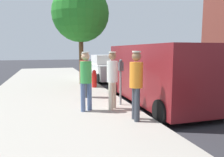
# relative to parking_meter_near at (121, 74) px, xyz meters

# --- Properties ---
(ground_plane) EXTENTS (80.00, 80.00, 0.00)m
(ground_plane) POSITION_rel_parking_meter_near_xyz_m (-1.35, -0.27, -1.18)
(ground_plane) COLOR #2D2D33
(sidewalk_slab) EXTENTS (5.00, 32.00, 0.15)m
(sidewalk_slab) POSITION_rel_parking_meter_near_xyz_m (2.15, -0.27, -1.11)
(sidewalk_slab) COLOR #9E998E
(sidewalk_slab) RESTS_ON ground
(parking_meter_near) EXTENTS (0.14, 0.18, 1.52)m
(parking_meter_near) POSITION_rel_parking_meter_near_xyz_m (0.00, 0.00, 0.00)
(parking_meter_near) COLOR gray
(parking_meter_near) RESTS_ON sidewalk_slab
(pedestrian_in_white) EXTENTS (0.34, 0.34, 1.78)m
(pedestrian_in_white) POSITION_rel_parking_meter_near_xyz_m (0.43, 0.45, -0.00)
(pedestrian_in_white) COLOR beige
(pedestrian_in_white) RESTS_ON sidewalk_slab
(pedestrian_in_orange) EXTENTS (0.34, 0.36, 1.80)m
(pedestrian_in_orange) POSITION_rel_parking_meter_near_xyz_m (0.16, 1.65, 0.01)
(pedestrian_in_orange) COLOR #383D47
(pedestrian_in_orange) RESTS_ON sidewalk_slab
(pedestrian_in_red) EXTENTS (0.34, 0.34, 1.69)m
(pedestrian_in_red) POSITION_rel_parking_meter_near_xyz_m (0.95, -1.52, -0.06)
(pedestrian_in_red) COLOR #383D47
(pedestrian_in_red) RESTS_ON sidewalk_slab
(pedestrian_in_green) EXTENTS (0.35, 0.34, 1.77)m
(pedestrian_in_green) POSITION_rel_parking_meter_near_xyz_m (1.23, 0.40, -0.01)
(pedestrian_in_green) COLOR #4C608C
(pedestrian_in_green) RESTS_ON sidewalk_slab
(parked_van) EXTENTS (2.17, 5.22, 2.15)m
(parked_van) POSITION_rel_parking_meter_near_xyz_m (-1.50, -0.25, -0.03)
(parked_van) COLOR maroon
(parked_van) RESTS_ON ground
(parked_sedan_behind) EXTENTS (2.01, 4.43, 1.65)m
(parked_sedan_behind) POSITION_rel_parking_meter_near_xyz_m (-1.51, -7.26, -0.43)
(parked_sedan_behind) COLOR white
(parked_sedan_behind) RESTS_ON ground
(street_tree) EXTENTS (2.99, 2.99, 5.23)m
(street_tree) POSITION_rel_parking_meter_near_xyz_m (0.52, -4.94, 2.69)
(street_tree) COLOR brown
(street_tree) RESTS_ON sidewalk_slab
(fire_hydrant) EXTENTS (0.24, 0.24, 0.86)m
(fire_hydrant) POSITION_rel_parking_meter_near_xyz_m (0.10, -3.65, -0.61)
(fire_hydrant) COLOR red
(fire_hydrant) RESTS_ON sidewalk_slab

